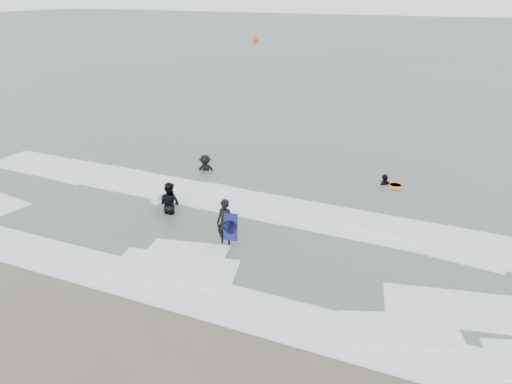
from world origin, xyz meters
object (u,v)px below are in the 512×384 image
at_px(buoy, 255,40).
at_px(surfer_right_near, 385,185).
at_px(surfer_centre, 225,246).
at_px(surfer_wading, 170,213).
at_px(surfer_breaker, 206,172).

bearing_deg(buoy, surfer_right_near, -59.46).
distance_m(surfer_centre, surfer_wading, 3.61).
bearing_deg(surfer_breaker, surfer_centre, -71.15).
height_order(surfer_centre, buoy, buoy).
bearing_deg(surfer_right_near, surfer_breaker, -47.30).
bearing_deg(surfer_wading, buoy, -64.59).
bearing_deg(surfer_right_near, buoy, -120.00).
height_order(surfer_wading, surfer_right_near, surfer_wading).
bearing_deg(surfer_breaker, surfer_right_near, -3.60).
distance_m(surfer_wading, surfer_breaker, 4.93).
height_order(surfer_centre, surfer_right_near, surfer_centre).
distance_m(surfer_centre, buoy, 69.33).
bearing_deg(surfer_breaker, surfer_wading, -92.80).
height_order(surfer_wading, buoy, buoy).
relative_size(surfer_breaker, buoy, 1.03).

